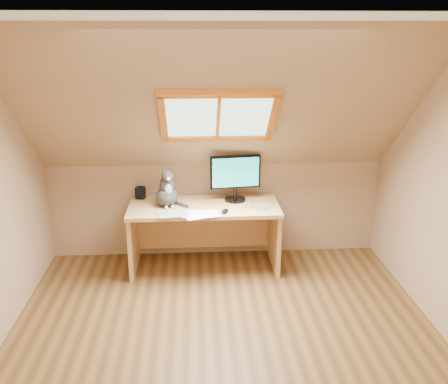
{
  "coord_description": "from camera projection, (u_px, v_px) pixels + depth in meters",
  "views": [
    {
      "loc": [
        -0.21,
        -3.29,
        2.35
      ],
      "look_at": [
        0.05,
        1.0,
        0.94
      ],
      "focal_mm": 40.0,
      "sensor_mm": 36.0,
      "label": 1
    }
  ],
  "objects": [
    {
      "name": "desk",
      "position": [
        204.0,
        223.0,
        5.08
      ],
      "size": [
        1.5,
        0.65,
        0.68
      ],
      "color": "tan",
      "rests_on": "ground"
    },
    {
      "name": "cat",
      "position": [
        167.0,
        192.0,
        4.91
      ],
      "size": [
        0.28,
        0.32,
        0.41
      ],
      "color": "#423D3B",
      "rests_on": "desk"
    },
    {
      "name": "papers",
      "position": [
        200.0,
        214.0,
        4.71
      ],
      "size": [
        0.35,
        0.3,
        0.01
      ],
      "color": "white",
      "rests_on": "desk"
    },
    {
      "name": "monitor",
      "position": [
        235.0,
        175.0,
        5.01
      ],
      "size": [
        0.51,
        0.22,
        0.47
      ],
      "color": "black",
      "rests_on": "desk"
    },
    {
      "name": "cables",
      "position": [
        246.0,
        208.0,
        4.87
      ],
      "size": [
        0.51,
        0.26,
        0.01
      ],
      "color": "silver",
      "rests_on": "desk"
    },
    {
      "name": "room_shell",
      "position": [
        227.0,
        173.0,
        3.33
      ],
      "size": [
        3.52,
        3.52,
        2.41
      ],
      "color": "tan",
      "rests_on": "ground"
    },
    {
      "name": "mouse",
      "position": [
        225.0,
        211.0,
        4.75
      ],
      "size": [
        0.1,
        0.12,
        0.03
      ],
      "primitive_type": "ellipsoid",
      "rotation": [
        0.0,
        0.0,
        -0.42
      ],
      "color": "black",
      "rests_on": "desk"
    },
    {
      "name": "desk_speaker",
      "position": [
        140.0,
        193.0,
        5.14
      ],
      "size": [
        0.11,
        0.11,
        0.12
      ],
      "primitive_type": "cube",
      "rotation": [
        0.0,
        0.0,
        -0.28
      ],
      "color": "black",
      "rests_on": "desk"
    },
    {
      "name": "graphics_tablet",
      "position": [
        173.0,
        214.0,
        4.71
      ],
      "size": [
        0.32,
        0.25,
        0.01
      ],
      "primitive_type": "cube",
      "rotation": [
        0.0,
        0.0,
        0.17
      ],
      "color": "#B2B2B7",
      "rests_on": "desk"
    },
    {
      "name": "ground",
      "position": [
        226.0,
        347.0,
        3.87
      ],
      "size": [
        3.5,
        3.5,
        0.0
      ],
      "primitive_type": "plane",
      "color": "brown",
      "rests_on": "ground"
    }
  ]
}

